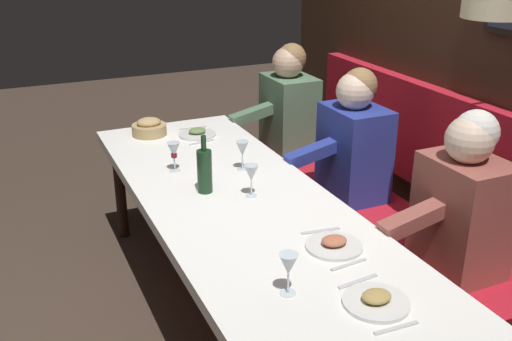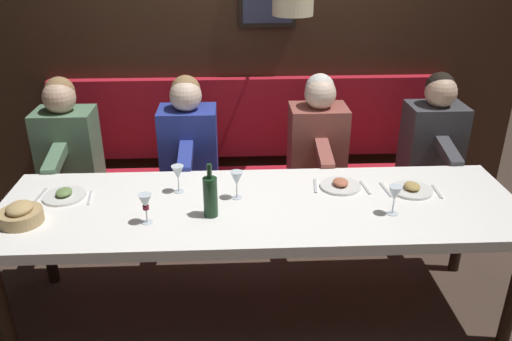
{
  "view_description": "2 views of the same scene",
  "coord_description": "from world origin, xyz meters",
  "px_view_note": "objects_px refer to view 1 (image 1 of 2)",
  "views": [
    {
      "loc": [
        -1.0,
        -2.32,
        1.98
      ],
      "look_at": [
        0.05,
        0.02,
        0.92
      ],
      "focal_mm": 41.51,
      "sensor_mm": 36.0,
      "label": 1
    },
    {
      "loc": [
        -2.52,
        0.15,
        2.11
      ],
      "look_at": [
        0.05,
        0.02,
        0.92
      ],
      "focal_mm": 36.11,
      "sensor_mm": 36.0,
      "label": 2
    }
  ],
  "objects_px": {
    "wine_glass_2": "(288,266)",
    "wine_bottle": "(205,170)",
    "dining_table": "(248,220)",
    "wine_glass_1": "(251,174)",
    "diner_near": "(463,199)",
    "diner_far": "(288,103)",
    "wine_glass_3": "(174,151)",
    "diner_middle": "(354,139)",
    "wine_glass_0": "(242,150)",
    "bread_bowl": "(149,128)"
  },
  "relations": [
    {
      "from": "diner_near",
      "to": "diner_far",
      "type": "height_order",
      "value": "same"
    },
    {
      "from": "bread_bowl",
      "to": "wine_glass_3",
      "type": "bearing_deg",
      "value": -92.67
    },
    {
      "from": "diner_far",
      "to": "wine_glass_0",
      "type": "distance_m",
      "value": 1.1
    },
    {
      "from": "wine_glass_0",
      "to": "bread_bowl",
      "type": "bearing_deg",
      "value": 111.92
    },
    {
      "from": "diner_near",
      "to": "wine_bottle",
      "type": "height_order",
      "value": "diner_near"
    },
    {
      "from": "wine_glass_0",
      "to": "bread_bowl",
      "type": "distance_m",
      "value": 0.85
    },
    {
      "from": "diner_middle",
      "to": "bread_bowl",
      "type": "height_order",
      "value": "diner_middle"
    },
    {
      "from": "wine_bottle",
      "to": "diner_middle",
      "type": "bearing_deg",
      "value": 10.7
    },
    {
      "from": "wine_glass_1",
      "to": "wine_bottle",
      "type": "xyz_separation_m",
      "value": [
        -0.19,
        0.14,
        -0.0
      ]
    },
    {
      "from": "bread_bowl",
      "to": "wine_glass_0",
      "type": "bearing_deg",
      "value": -68.08
    },
    {
      "from": "dining_table",
      "to": "wine_glass_3",
      "type": "xyz_separation_m",
      "value": [
        -0.18,
        0.6,
        0.17
      ]
    },
    {
      "from": "diner_far",
      "to": "wine_glass_3",
      "type": "distance_m",
      "value": 1.27
    },
    {
      "from": "diner_near",
      "to": "wine_glass_3",
      "type": "xyz_separation_m",
      "value": [
        -1.06,
        1.06,
        0.04
      ]
    },
    {
      "from": "wine_glass_3",
      "to": "wine_bottle",
      "type": "distance_m",
      "value": 0.34
    },
    {
      "from": "wine_glass_3",
      "to": "wine_glass_2",
      "type": "bearing_deg",
      "value": -88.71
    },
    {
      "from": "diner_far",
      "to": "wine_glass_2",
      "type": "height_order",
      "value": "diner_far"
    },
    {
      "from": "diner_near",
      "to": "diner_middle",
      "type": "height_order",
      "value": "same"
    },
    {
      "from": "diner_near",
      "to": "diner_far",
      "type": "relative_size",
      "value": 1.0
    },
    {
      "from": "wine_glass_0",
      "to": "wine_glass_3",
      "type": "bearing_deg",
      "value": 158.77
    },
    {
      "from": "diner_middle",
      "to": "wine_glass_2",
      "type": "height_order",
      "value": "diner_middle"
    },
    {
      "from": "bread_bowl",
      "to": "wine_glass_2",
      "type": "bearing_deg",
      "value": -90.03
    },
    {
      "from": "wine_glass_1",
      "to": "wine_glass_2",
      "type": "bearing_deg",
      "value": -104.94
    },
    {
      "from": "wine_glass_2",
      "to": "wine_bottle",
      "type": "distance_m",
      "value": 0.97
    },
    {
      "from": "diner_near",
      "to": "wine_glass_3",
      "type": "height_order",
      "value": "diner_near"
    },
    {
      "from": "dining_table",
      "to": "wine_glass_3",
      "type": "height_order",
      "value": "wine_glass_3"
    },
    {
      "from": "diner_middle",
      "to": "wine_bottle",
      "type": "bearing_deg",
      "value": -169.3
    },
    {
      "from": "diner_far",
      "to": "wine_glass_2",
      "type": "bearing_deg",
      "value": -117.2
    },
    {
      "from": "dining_table",
      "to": "wine_glass_0",
      "type": "bearing_deg",
      "value": 70.25
    },
    {
      "from": "diner_far",
      "to": "bread_bowl",
      "type": "height_order",
      "value": "diner_far"
    },
    {
      "from": "dining_table",
      "to": "diner_far",
      "type": "distance_m",
      "value": 1.58
    },
    {
      "from": "diner_middle",
      "to": "diner_near",
      "type": "bearing_deg",
      "value": -90.0
    },
    {
      "from": "dining_table",
      "to": "wine_glass_1",
      "type": "distance_m",
      "value": 0.23
    },
    {
      "from": "wine_glass_0",
      "to": "wine_glass_2",
      "type": "xyz_separation_m",
      "value": [
        -0.32,
        -1.17,
        0.0
      ]
    },
    {
      "from": "wine_glass_2",
      "to": "diner_middle",
      "type": "bearing_deg",
      "value": 48.42
    },
    {
      "from": "wine_glass_1",
      "to": "wine_glass_3",
      "type": "bearing_deg",
      "value": 118.07
    },
    {
      "from": "wine_glass_1",
      "to": "wine_bottle",
      "type": "height_order",
      "value": "wine_bottle"
    },
    {
      "from": "diner_near",
      "to": "wine_glass_1",
      "type": "xyz_separation_m",
      "value": [
        -0.81,
        0.59,
        0.04
      ]
    },
    {
      "from": "dining_table",
      "to": "diner_middle",
      "type": "distance_m",
      "value": 1.0
    },
    {
      "from": "wine_glass_2",
      "to": "wine_glass_1",
      "type": "bearing_deg",
      "value": 75.06
    },
    {
      "from": "diner_near",
      "to": "wine_glass_3",
      "type": "relative_size",
      "value": 4.82
    },
    {
      "from": "dining_table",
      "to": "wine_glass_1",
      "type": "height_order",
      "value": "wine_glass_1"
    },
    {
      "from": "wine_glass_2",
      "to": "dining_table",
      "type": "bearing_deg",
      "value": 78.01
    },
    {
      "from": "diner_near",
      "to": "diner_far",
      "type": "bearing_deg",
      "value": 90.0
    },
    {
      "from": "dining_table",
      "to": "wine_glass_2",
      "type": "relative_size",
      "value": 17.76
    },
    {
      "from": "dining_table",
      "to": "diner_far",
      "type": "relative_size",
      "value": 3.68
    },
    {
      "from": "diner_near",
      "to": "wine_glass_0",
      "type": "distance_m",
      "value": 1.17
    },
    {
      "from": "wine_glass_2",
      "to": "wine_bottle",
      "type": "relative_size",
      "value": 0.55
    },
    {
      "from": "wine_bottle",
      "to": "dining_table",
      "type": "bearing_deg",
      "value": -66.24
    },
    {
      "from": "diner_middle",
      "to": "diner_far",
      "type": "relative_size",
      "value": 1.0
    },
    {
      "from": "diner_middle",
      "to": "wine_bottle",
      "type": "distance_m",
      "value": 1.02
    }
  ]
}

